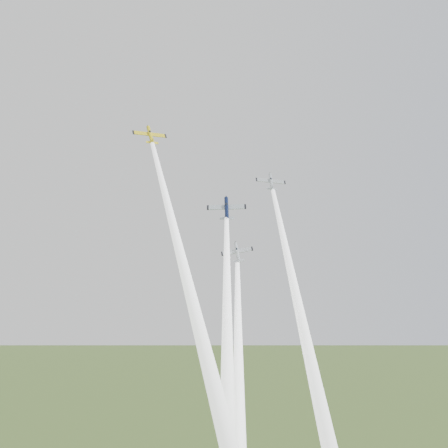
# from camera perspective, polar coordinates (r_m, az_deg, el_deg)

# --- Properties ---
(plane_yellow) EXTENTS (9.27, 7.65, 7.15)m
(plane_yellow) POSITION_cam_1_polar(r_m,az_deg,el_deg) (131.39, -7.51, 8.95)
(plane_yellow) COLOR yellow
(smoke_trail_yellow) EXTENTS (14.13, 44.89, 58.36)m
(smoke_trail_yellow) POSITION_cam_1_polar(r_m,az_deg,el_deg) (103.39, -4.24, -3.93)
(smoke_trail_yellow) COLOR white
(plane_navy) EXTENTS (9.47, 7.68, 7.99)m
(plane_navy) POSITION_cam_1_polar(r_m,az_deg,el_deg) (124.35, 0.26, 1.60)
(plane_navy) COLOR #0C1638
(smoke_trail_navy) EXTENTS (8.24, 35.76, 45.45)m
(smoke_trail_navy) POSITION_cam_1_polar(r_m,az_deg,el_deg) (103.97, 0.32, -10.02)
(smoke_trail_navy) COLOR white
(plane_silver_right) EXTENTS (7.72, 5.36, 6.89)m
(plane_silver_right) POSITION_cam_1_polar(r_m,az_deg,el_deg) (133.96, 4.80, 4.30)
(plane_silver_right) COLOR #B6BEC5
(smoke_trail_silver_right) EXTENTS (3.50, 44.57, 56.92)m
(smoke_trail_silver_right) POSITION_cam_1_polar(r_m,az_deg,el_deg) (108.51, 7.69, -8.82)
(smoke_trail_silver_right) COLOR white
(plane_silver_low) EXTENTS (7.14, 6.22, 7.14)m
(plane_silver_low) POSITION_cam_1_polar(r_m,az_deg,el_deg) (120.32, 1.36, -2.89)
(plane_silver_low) COLOR silver
(smoke_trail_silver_low) EXTENTS (8.52, 34.21, 43.45)m
(smoke_trail_silver_low) POSITION_cam_1_polar(r_m,az_deg,el_deg) (102.70, 1.49, -15.10)
(smoke_trail_silver_low) COLOR white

